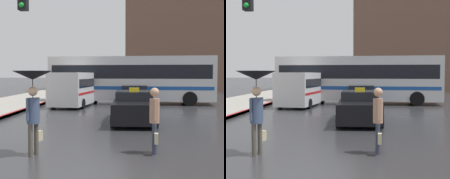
{
  "view_description": "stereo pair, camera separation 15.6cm",
  "coord_description": "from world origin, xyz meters",
  "views": [
    {
      "loc": [
        1.39,
        -5.41,
        2.16
      ],
      "look_at": [
        0.45,
        9.39,
        1.4
      ],
      "focal_mm": 50.0,
      "sensor_mm": 36.0,
      "label": 1
    },
    {
      "loc": [
        1.55,
        -5.4,
        2.16
      ],
      "look_at": [
        0.45,
        9.39,
        1.4
      ],
      "focal_mm": 50.0,
      "sensor_mm": 36.0,
      "label": 2
    }
  ],
  "objects": [
    {
      "name": "sedan_red",
      "position": [
        1.55,
        14.74,
        0.65
      ],
      "size": [
        1.91,
        4.35,
        1.4
      ],
      "rotation": [
        0.0,
        0.0,
        3.14
      ],
      "color": "navy",
      "rests_on": "ground_plane"
    },
    {
      "name": "pedestrian_with_umbrella",
      "position": [
        -1.19,
        2.57,
        1.77
      ],
      "size": [
        1.04,
        1.04,
        2.23
      ],
      "rotation": [
        0.0,
        0.0,
        1.14
      ],
      "color": "#4C473D",
      "rests_on": "ground_plane"
    },
    {
      "name": "ambulance_van",
      "position": [
        -2.35,
        15.11,
        1.24
      ],
      "size": [
        2.67,
        5.44,
        2.23
      ],
      "rotation": [
        0.0,
        0.0,
        3.01
      ],
      "color": "silver",
      "rests_on": "ground_plane"
    },
    {
      "name": "city_bus",
      "position": [
        1.32,
        17.05,
        1.86
      ],
      "size": [
        11.71,
        3.41,
        3.35
      ],
      "rotation": [
        0.0,
        0.0,
        -1.65
      ],
      "color": "silver",
      "rests_on": "ground_plane"
    },
    {
      "name": "pedestrian_man",
      "position": [
        2.01,
        2.98,
        1.02
      ],
      "size": [
        0.28,
        0.56,
        1.78
      ],
      "rotation": [
        0.0,
        0.0,
        -1.63
      ],
      "color": "#2D3347",
      "rests_on": "ground_plane"
    },
    {
      "name": "taxi",
      "position": [
        1.5,
        8.42,
        0.66
      ],
      "size": [
        1.91,
        4.4,
        1.53
      ],
      "rotation": [
        0.0,
        0.0,
        3.14
      ],
      "color": "black",
      "rests_on": "ground_plane"
    }
  ]
}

